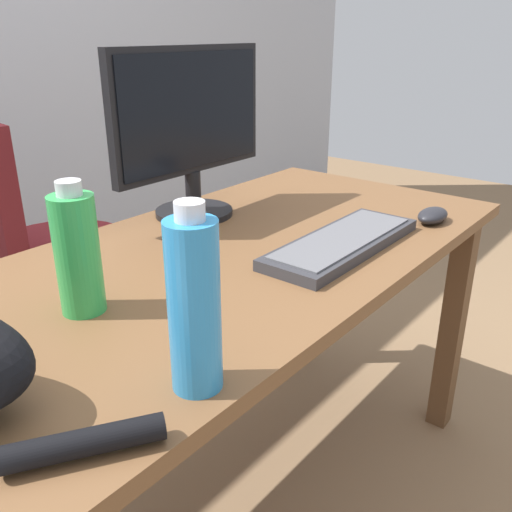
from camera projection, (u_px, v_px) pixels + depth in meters
The scene contains 7 objects.
desk at pixel (201, 307), 1.17m from camera, with size 1.66×0.70×0.73m.
office_chair at pixel (50, 285), 1.77m from camera, with size 0.48×0.48×0.96m.
monitor at pixel (191, 127), 1.35m from camera, with size 0.48×0.20×0.41m.
keyboard at pixel (342, 243), 1.21m from camera, with size 0.44×0.15×0.03m.
computer_mouse at pixel (433, 215), 1.37m from camera, with size 0.11×0.06×0.04m, color #232328.
water_bottle at pixel (77, 253), 0.91m from camera, with size 0.07×0.07×0.23m.
spray_bottle at pixel (194, 305), 0.70m from camera, with size 0.07×0.07×0.26m.
Camera 1 is at (-0.74, -0.74, 1.18)m, focal length 38.66 mm.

